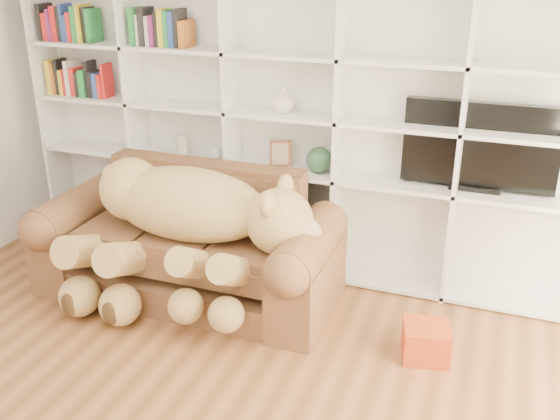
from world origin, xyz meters
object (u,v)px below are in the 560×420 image
at_px(teddy_bear, 184,222).
at_px(tv, 480,147).
at_px(sofa, 190,249).
at_px(gift_box, 426,342).

height_order(teddy_bear, tv, tv).
distance_m(teddy_bear, tv, 2.17).
relative_size(sofa, tv, 2.10).
bearing_deg(gift_box, teddy_bear, 177.87).
xyz_separation_m(sofa, teddy_bear, (0.07, -0.19, 0.32)).
bearing_deg(tv, sofa, -160.88).
bearing_deg(sofa, teddy_bear, -68.50).
relative_size(sofa, teddy_bear, 1.25).
height_order(sofa, teddy_bear, teddy_bear).
bearing_deg(teddy_bear, tv, 29.62).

